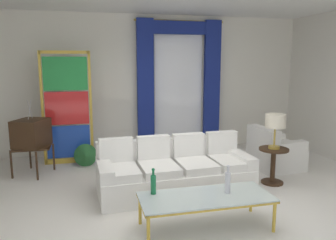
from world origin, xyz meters
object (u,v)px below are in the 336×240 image
(bottle_crystal_tall, at_px, (228,182))
(couch_white_long, at_px, (174,172))
(round_side_table, at_px, (273,163))
(stained_glass_divider, at_px, (67,110))
(bottle_blue_decanter, at_px, (153,183))
(coffee_table, at_px, (206,198))
(vintage_tv, at_px, (31,134))
(peacock_figurine, at_px, (86,156))
(armchair_white, at_px, (274,153))
(table_lamp_brass, at_px, (275,122))

(bottle_crystal_tall, bearing_deg, couch_white_long, 106.18)
(round_side_table, bearing_deg, stained_glass_divider, 149.28)
(bottle_blue_decanter, relative_size, bottle_crystal_tall, 0.92)
(coffee_table, xyz_separation_m, vintage_tv, (-2.32, 2.60, 0.35))
(coffee_table, height_order, peacock_figurine, peacock_figurine)
(coffee_table, relative_size, armchair_white, 1.80)
(bottle_blue_decanter, height_order, armchair_white, armchair_white)
(peacock_figurine, bearing_deg, vintage_tv, -168.21)
(coffee_table, xyz_separation_m, armchair_white, (2.04, 1.88, -0.09))
(stained_glass_divider, distance_m, table_lamp_brass, 3.86)
(stained_glass_divider, distance_m, peacock_figurine, 0.96)
(table_lamp_brass, bearing_deg, bottle_blue_decanter, -156.46)
(peacock_figurine, relative_size, round_side_table, 1.01)
(coffee_table, bearing_deg, vintage_tv, 131.68)
(bottle_crystal_tall, relative_size, peacock_figurine, 0.59)
(coffee_table, relative_size, bottle_blue_decanter, 4.86)
(couch_white_long, bearing_deg, bottle_crystal_tall, -73.82)
(bottle_crystal_tall, distance_m, vintage_tv, 3.67)
(bottle_blue_decanter, bearing_deg, armchair_white, 32.25)
(vintage_tv, bearing_deg, round_side_table, -20.06)
(peacock_figurine, xyz_separation_m, table_lamp_brass, (3.01, -1.62, 0.81))
(coffee_table, bearing_deg, round_side_table, 36.15)
(couch_white_long, xyz_separation_m, bottle_crystal_tall, (0.35, -1.22, 0.25))
(bottle_blue_decanter, height_order, bottle_crystal_tall, bottle_crystal_tall)
(peacock_figurine, bearing_deg, bottle_crystal_tall, -58.50)
(bottle_blue_decanter, bearing_deg, stained_glass_divider, 110.91)
(couch_white_long, height_order, table_lamp_brass, table_lamp_brass)
(round_side_table, bearing_deg, table_lamp_brass, 0.00)
(armchair_white, bearing_deg, stained_glass_divider, 161.35)
(bottle_crystal_tall, xyz_separation_m, peacock_figurine, (-1.70, 2.77, -0.34))
(stained_glass_divider, xyz_separation_m, round_side_table, (3.32, -1.97, -0.70))
(armchair_white, xyz_separation_m, stained_glass_divider, (-3.76, 1.27, 0.77))
(bottle_blue_decanter, xyz_separation_m, peacock_figurine, (-0.81, 2.58, -0.32))
(bottle_crystal_tall, height_order, peacock_figurine, bottle_crystal_tall)
(coffee_table, bearing_deg, bottle_crystal_tall, 4.91)
(bottle_blue_decanter, relative_size, round_side_table, 0.55)
(coffee_table, xyz_separation_m, round_side_table, (1.60, 1.17, -0.02))
(coffee_table, distance_m, bottle_blue_decanter, 0.66)
(couch_white_long, relative_size, coffee_table, 1.49)
(vintage_tv, distance_m, table_lamp_brass, 4.18)
(couch_white_long, distance_m, table_lamp_brass, 1.82)
(armchair_white, relative_size, round_side_table, 1.48)
(couch_white_long, relative_size, round_side_table, 3.99)
(round_side_table, distance_m, table_lamp_brass, 0.67)
(bottle_blue_decanter, xyz_separation_m, stained_glass_divider, (-1.12, 2.93, 0.52))
(bottle_blue_decanter, bearing_deg, vintage_tv, 125.71)
(stained_glass_divider, bearing_deg, armchair_white, -18.65)
(peacock_figurine, bearing_deg, coffee_table, -63.23)
(coffee_table, relative_size, round_side_table, 2.67)
(couch_white_long, height_order, stained_glass_divider, stained_glass_divider)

